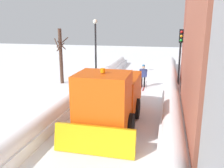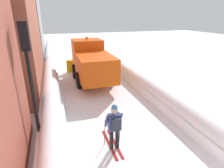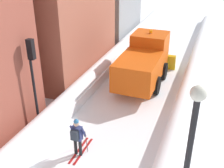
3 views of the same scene
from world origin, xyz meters
name	(u,v)px [view 2 (image 2 of 3)]	position (x,y,z in m)	size (l,w,h in m)	color
ground_plane	(94,84)	(0.00, 10.00, 0.00)	(80.00, 80.00, 0.00)	white
snowbank_left	(51,82)	(-2.91, 10.00, 0.49)	(1.10, 36.00, 1.09)	white
snowbank_right	(131,75)	(2.91, 10.00, 0.39)	(1.10, 36.00, 0.94)	white
plow_truck	(91,62)	(0.02, 10.66, 1.48)	(3.20, 5.98, 3.12)	#DB510F
skier	(114,125)	(-0.78, 3.04, 1.00)	(0.62, 1.80, 1.81)	black
traffic_light_pole	(29,65)	(-3.37, 4.15, 3.15)	(0.28, 0.42, 4.50)	black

